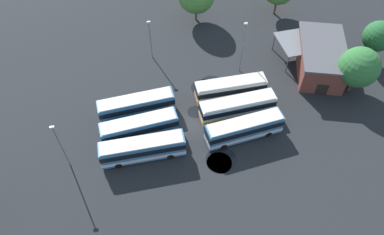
% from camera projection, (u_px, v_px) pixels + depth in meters
% --- Properties ---
extents(ground_plane, '(93.54, 93.54, 0.00)m').
position_uv_depth(ground_plane, '(190.00, 125.00, 54.59)').
color(ground_plane, black).
extents(bus_row0_slot0, '(11.00, 2.64, 3.47)m').
position_uv_depth(bus_row0_slot0, '(230.00, 89.00, 56.74)').
color(bus_row0_slot0, silver).
rests_on(bus_row0_slot0, ground_plane).
extents(bus_row0_slot1, '(11.42, 2.86, 3.47)m').
position_uv_depth(bus_row0_slot1, '(237.00, 107.00, 54.37)').
color(bus_row0_slot1, silver).
rests_on(bus_row0_slot1, ground_plane).
extents(bus_row0_slot2, '(11.41, 3.46, 3.47)m').
position_uv_depth(bus_row0_slot2, '(244.00, 129.00, 51.83)').
color(bus_row0_slot2, teal).
rests_on(bus_row0_slot2, ground_plane).
extents(bus_row1_slot0, '(11.38, 3.04, 3.47)m').
position_uv_depth(bus_row1_slot0, '(137.00, 106.00, 54.53)').
color(bus_row1_slot0, teal).
rests_on(bus_row1_slot0, ground_plane).
extents(bus_row1_slot1, '(11.08, 3.24, 3.47)m').
position_uv_depth(bus_row1_slot1, '(140.00, 128.00, 51.95)').
color(bus_row1_slot1, teal).
rests_on(bus_row1_slot1, ground_plane).
extents(bus_row1_slot2, '(11.62, 2.67, 3.47)m').
position_uv_depth(bus_row1_slot2, '(143.00, 149.00, 49.66)').
color(bus_row1_slot2, teal).
rests_on(bus_row1_slot2, ground_plane).
extents(depot_building, '(10.92, 14.17, 4.93)m').
position_uv_depth(depot_building, '(320.00, 58.00, 60.24)').
color(depot_building, brown).
rests_on(depot_building, ground_plane).
extents(maintenance_shelter, '(8.36, 6.69, 3.54)m').
position_uv_depth(maintenance_shelter, '(303.00, 41.00, 61.56)').
color(maintenance_shelter, slate).
rests_on(maintenance_shelter, ground_plane).
extents(lamp_post_far_corner, '(0.56, 0.28, 9.72)m').
position_uv_depth(lamp_post_far_corner, '(243.00, 46.00, 57.84)').
color(lamp_post_far_corner, slate).
rests_on(lamp_post_far_corner, ground_plane).
extents(lamp_post_mid_lot, '(0.56, 0.28, 8.57)m').
position_uv_depth(lamp_post_mid_lot, '(61.00, 145.00, 46.57)').
color(lamp_post_mid_lot, slate).
rests_on(lamp_post_mid_lot, ground_plane).
extents(lamp_post_near_entrance, '(0.56, 0.28, 7.46)m').
position_uv_depth(lamp_post_near_entrance, '(150.00, 38.00, 60.90)').
color(lamp_post_near_entrance, slate).
rests_on(lamp_post_near_entrance, ground_plane).
extents(tree_south_edge, '(5.02, 5.02, 7.67)m').
position_uv_depth(tree_south_edge, '(378.00, 36.00, 59.60)').
color(tree_south_edge, brown).
rests_on(tree_south_edge, ground_plane).
extents(tree_east_edge, '(6.26, 6.26, 8.08)m').
position_uv_depth(tree_east_edge, '(359.00, 67.00, 55.28)').
color(tree_east_edge, brown).
rests_on(tree_east_edge, ground_plane).
extents(puddle_near_shelter, '(4.39, 4.39, 0.01)m').
position_uv_depth(puddle_near_shelter, '(221.00, 160.00, 50.70)').
color(puddle_near_shelter, black).
rests_on(puddle_near_shelter, ground_plane).
extents(puddle_centre_drain, '(3.92, 3.92, 0.01)m').
position_uv_depth(puddle_centre_drain, '(212.00, 84.00, 59.94)').
color(puddle_centre_drain, black).
rests_on(puddle_centre_drain, ground_plane).
extents(puddle_between_rows, '(3.97, 3.97, 0.01)m').
position_uv_depth(puddle_between_rows, '(203.00, 88.00, 59.40)').
color(puddle_between_rows, black).
rests_on(puddle_between_rows, ground_plane).
extents(puddle_back_corner, '(3.53, 3.53, 0.01)m').
position_uv_depth(puddle_back_corner, '(219.00, 163.00, 50.40)').
color(puddle_back_corner, black).
rests_on(puddle_back_corner, ground_plane).
extents(puddle_front_lane, '(2.49, 2.49, 0.01)m').
position_uv_depth(puddle_front_lane, '(195.00, 112.00, 56.18)').
color(puddle_front_lane, black).
rests_on(puddle_front_lane, ground_plane).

